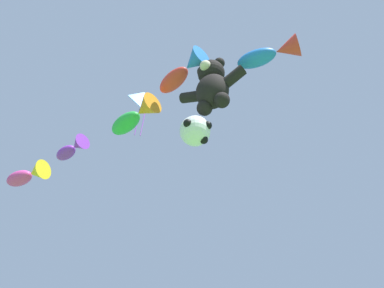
{
  "coord_description": "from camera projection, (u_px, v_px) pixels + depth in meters",
  "views": [
    {
      "loc": [
        3.69,
        -2.55,
        1.15
      ],
      "look_at": [
        -0.32,
        4.18,
        8.91
      ],
      "focal_mm": 35.0,
      "sensor_mm": 36.0,
      "label": 1
    }
  ],
  "objects": [
    {
      "name": "fish_kite_emerald",
      "position": [
        135.0,
        116.0,
        13.91
      ],
      "size": [
        2.31,
        1.21,
        0.88
      ],
      "color": "green"
    },
    {
      "name": "soccer_ball_kite",
      "position": [
        195.0,
        131.0,
        10.86
      ],
      "size": [
        1.0,
        1.0,
        0.92
      ],
      "color": "white"
    },
    {
      "name": "fish_kite_magenta",
      "position": [
        28.0,
        175.0,
        16.33
      ],
      "size": [
        2.1,
        0.96,
        0.9
      ],
      "color": "#E53F9E"
    },
    {
      "name": "fish_kite_cobalt",
      "position": [
        272.0,
        53.0,
        11.87
      ],
      "size": [
        2.05,
        0.97,
        0.74
      ],
      "color": "blue"
    },
    {
      "name": "diamond_kite",
      "position": [
        143.0,
        103.0,
        15.69
      ],
      "size": [
        0.83,
        1.11,
        3.0
      ],
      "color": "blue"
    },
    {
      "name": "teddy_bear_kite",
      "position": [
        212.0,
        85.0,
        11.87
      ],
      "size": [
        2.34,
        1.03,
        2.38
      ],
      "color": "black"
    },
    {
      "name": "fish_kite_crimson",
      "position": [
        184.0,
        71.0,
        13.14
      ],
      "size": [
        2.23,
        1.27,
        0.79
      ],
      "color": "red"
    },
    {
      "name": "fish_kite_violet",
      "position": [
        72.0,
        149.0,
        14.78
      ],
      "size": [
        1.61,
        0.82,
        0.68
      ],
      "color": "purple"
    }
  ]
}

